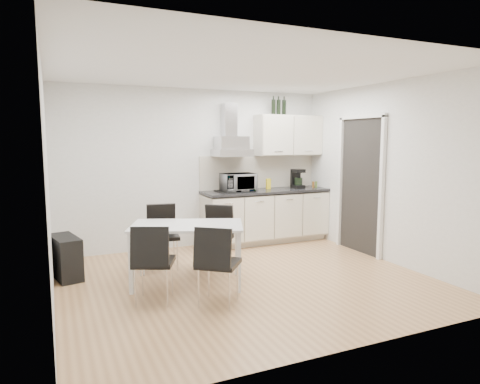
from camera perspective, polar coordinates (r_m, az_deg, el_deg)
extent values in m
plane|color=tan|center=(5.56, 0.88, -11.67)|extent=(4.50, 4.50, 0.00)
cube|color=white|center=(7.15, -5.86, 3.14)|extent=(4.50, 0.10, 2.60)
cube|color=white|center=(3.58, 14.48, -0.96)|extent=(4.50, 0.10, 2.60)
cube|color=white|center=(4.80, -24.26, 0.63)|extent=(0.10, 4.00, 2.60)
cube|color=white|center=(6.56, 19.07, 2.44)|extent=(0.10, 4.00, 2.60)
plane|color=white|center=(5.33, 0.94, 15.86)|extent=(4.50, 4.50, 0.00)
cube|color=white|center=(6.96, 15.66, 0.75)|extent=(0.08, 1.04, 2.10)
cube|color=beige|center=(7.54, 3.27, -6.25)|extent=(2.16, 0.52, 0.10)
cube|color=beige|center=(7.41, 3.44, -3.08)|extent=(2.20, 0.60, 0.76)
cube|color=#232326|center=(7.34, 3.50, 0.13)|extent=(2.22, 0.64, 0.04)
cube|color=beige|center=(7.58, 2.48, 2.71)|extent=(2.20, 0.02, 0.58)
cube|color=beige|center=(7.65, 6.44, 7.51)|extent=(1.20, 0.35, 0.70)
cube|color=silver|center=(7.12, -1.11, 5.98)|extent=(0.60, 0.46, 0.30)
cube|color=silver|center=(7.22, -1.46, 9.57)|extent=(0.22, 0.20, 0.55)
imported|color=silver|center=(7.09, -0.22, 1.55)|extent=(0.55, 0.31, 0.37)
cube|color=yellow|center=(7.47, 3.80, 1.10)|extent=(0.08, 0.04, 0.18)
cylinder|color=brown|center=(7.77, 9.74, 0.99)|extent=(0.04, 0.04, 0.11)
cylinder|color=#4C6626|center=(7.80, 10.10, 1.00)|extent=(0.04, 0.04, 0.11)
cylinder|color=black|center=(7.52, 4.48, 11.43)|extent=(0.07, 0.07, 0.32)
cylinder|color=black|center=(7.57, 5.16, 11.40)|extent=(0.07, 0.07, 0.32)
cylinder|color=black|center=(7.63, 5.90, 11.36)|extent=(0.07, 0.07, 0.32)
cube|color=white|center=(5.28, -7.08, -4.46)|extent=(1.53, 1.21, 0.03)
cube|color=white|center=(5.14, -14.35, -9.27)|extent=(0.06, 0.06, 0.72)
cube|color=white|center=(5.03, -0.16, -9.39)|extent=(0.06, 0.06, 0.72)
cube|color=white|center=(5.77, -12.97, -7.42)|extent=(0.06, 0.06, 0.72)
cube|color=white|center=(5.68, -0.42, -7.48)|extent=(0.06, 0.06, 0.72)
cube|color=black|center=(6.01, -22.23, -8.06)|extent=(0.41, 0.70, 0.54)
cube|color=gold|center=(5.97, -20.95, -6.17)|extent=(0.14, 0.58, 0.09)
cube|color=black|center=(7.02, -11.51, -6.43)|extent=(0.24, 0.23, 0.33)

